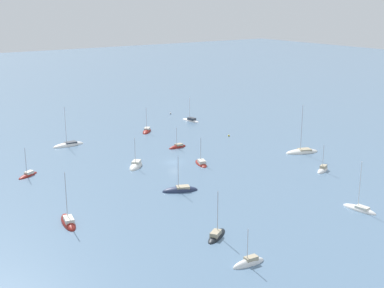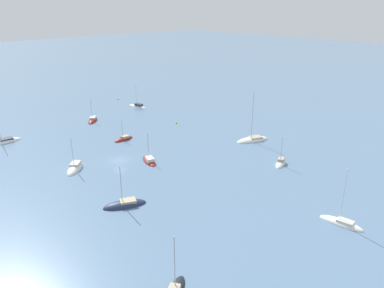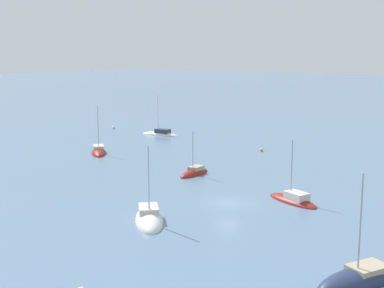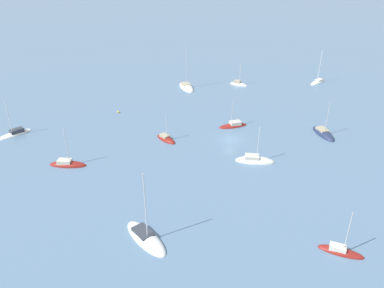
{
  "view_description": "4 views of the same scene",
  "coord_description": "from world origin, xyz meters",
  "px_view_note": "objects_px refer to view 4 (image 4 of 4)",
  "views": [
    {
      "loc": [
        -105.44,
        68.34,
        39.0
      ],
      "look_at": [
        2.06,
        -6.86,
        3.1
      ],
      "focal_mm": 50.0,
      "sensor_mm": 36.0,
      "label": 1
    },
    {
      "loc": [
        -67.61,
        39.96,
        33.12
      ],
      "look_at": [
        -10.95,
        -12.07,
        3.88
      ],
      "focal_mm": 35.0,
      "sensor_mm": 36.0,
      "label": 2
    },
    {
      "loc": [
        -29.74,
        43.95,
        15.44
      ],
      "look_at": [
        11.11,
        -8.23,
        3.84
      ],
      "focal_mm": 50.0,
      "sensor_mm": 36.0,
      "label": 3
    },
    {
      "loc": [
        47.99,
        50.73,
        35.52
      ],
      "look_at": [
        11.77,
        2.44,
        3.76
      ],
      "focal_mm": 35.0,
      "sensor_mm": 36.0,
      "label": 4
    }
  ],
  "objects_px": {
    "sailboat_8": "(255,161)",
    "sailboat_10": "(146,238)",
    "sailboat_3": "(186,87)",
    "sailboat_6": "(166,139)",
    "sailboat_0": "(340,251)",
    "sailboat_11": "(238,84)",
    "sailboat_5": "(233,126)",
    "sailboat_7": "(15,134)",
    "sailboat_13": "(68,165)",
    "mooring_buoy_0": "(118,112)",
    "sailboat_12": "(318,82)",
    "sailboat_4": "(323,134)"
  },
  "relations": [
    {
      "from": "sailboat_4",
      "to": "sailboat_13",
      "type": "bearing_deg",
      "value": -89.65
    },
    {
      "from": "mooring_buoy_0",
      "to": "sailboat_4",
      "type": "bearing_deg",
      "value": 128.87
    },
    {
      "from": "sailboat_4",
      "to": "sailboat_7",
      "type": "height_order",
      "value": "sailboat_7"
    },
    {
      "from": "sailboat_3",
      "to": "sailboat_6",
      "type": "height_order",
      "value": "sailboat_3"
    },
    {
      "from": "sailboat_13",
      "to": "sailboat_4",
      "type": "bearing_deg",
      "value": 18.41
    },
    {
      "from": "sailboat_13",
      "to": "sailboat_12",
      "type": "bearing_deg",
      "value": 42.56
    },
    {
      "from": "sailboat_10",
      "to": "sailboat_0",
      "type": "bearing_deg",
      "value": 45.88
    },
    {
      "from": "sailboat_3",
      "to": "sailboat_5",
      "type": "bearing_deg",
      "value": 4.84
    },
    {
      "from": "sailboat_6",
      "to": "sailboat_11",
      "type": "bearing_deg",
      "value": 110.19
    },
    {
      "from": "sailboat_7",
      "to": "sailboat_5",
      "type": "bearing_deg",
      "value": 139.31
    },
    {
      "from": "sailboat_0",
      "to": "sailboat_4",
      "type": "distance_m",
      "value": 36.18
    },
    {
      "from": "sailboat_3",
      "to": "sailboat_6",
      "type": "xyz_separation_m",
      "value": [
        22.78,
        23.94,
        0.01
      ]
    },
    {
      "from": "sailboat_4",
      "to": "sailboat_12",
      "type": "height_order",
      "value": "sailboat_12"
    },
    {
      "from": "sailboat_5",
      "to": "sailboat_13",
      "type": "bearing_deg",
      "value": 10.56
    },
    {
      "from": "sailboat_0",
      "to": "sailboat_8",
      "type": "xyz_separation_m",
      "value": [
        -7.9,
        -23.53,
        -0.03
      ]
    },
    {
      "from": "sailboat_8",
      "to": "sailboat_10",
      "type": "xyz_separation_m",
      "value": [
        27.07,
        5.95,
        -0.03
      ]
    },
    {
      "from": "sailboat_8",
      "to": "sailboat_10",
      "type": "relative_size",
      "value": 0.69
    },
    {
      "from": "sailboat_8",
      "to": "sailboat_11",
      "type": "distance_m",
      "value": 44.19
    },
    {
      "from": "sailboat_4",
      "to": "sailboat_0",
      "type": "bearing_deg",
      "value": -27.72
    },
    {
      "from": "sailboat_7",
      "to": "sailboat_13",
      "type": "height_order",
      "value": "sailboat_7"
    },
    {
      "from": "sailboat_5",
      "to": "sailboat_7",
      "type": "relative_size",
      "value": 0.85
    },
    {
      "from": "sailboat_0",
      "to": "sailboat_13",
      "type": "bearing_deg",
      "value": 174.61
    },
    {
      "from": "sailboat_10",
      "to": "sailboat_13",
      "type": "height_order",
      "value": "sailboat_10"
    },
    {
      "from": "sailboat_0",
      "to": "sailboat_3",
      "type": "xyz_separation_m",
      "value": [
        -22.36,
        -64.98,
        -0.05
      ]
    },
    {
      "from": "sailboat_7",
      "to": "sailboat_8",
      "type": "relative_size",
      "value": 1.03
    },
    {
      "from": "sailboat_7",
      "to": "sailboat_12",
      "type": "distance_m",
      "value": 83.1
    },
    {
      "from": "sailboat_13",
      "to": "mooring_buoy_0",
      "type": "relative_size",
      "value": 15.99
    },
    {
      "from": "sailboat_5",
      "to": "sailboat_6",
      "type": "relative_size",
      "value": 1.12
    },
    {
      "from": "mooring_buoy_0",
      "to": "sailboat_13",
      "type": "bearing_deg",
      "value": 41.55
    },
    {
      "from": "sailboat_10",
      "to": "sailboat_11",
      "type": "distance_m",
      "value": 68.14
    },
    {
      "from": "sailboat_5",
      "to": "sailboat_8",
      "type": "bearing_deg",
      "value": 81.7
    },
    {
      "from": "sailboat_8",
      "to": "mooring_buoy_0",
      "type": "height_order",
      "value": "sailboat_8"
    },
    {
      "from": "sailboat_5",
      "to": "sailboat_12",
      "type": "relative_size",
      "value": 0.68
    },
    {
      "from": "sailboat_11",
      "to": "sailboat_10",
      "type": "bearing_deg",
      "value": -77.18
    },
    {
      "from": "sailboat_5",
      "to": "sailboat_13",
      "type": "xyz_separation_m",
      "value": [
        35.9,
        -5.72,
        -0.03
      ]
    },
    {
      "from": "sailboat_4",
      "to": "sailboat_11",
      "type": "xyz_separation_m",
      "value": [
        -7.84,
        -34.88,
        0.07
      ]
    },
    {
      "from": "sailboat_11",
      "to": "sailboat_0",
      "type": "bearing_deg",
      "value": -55.15
    },
    {
      "from": "sailboat_10",
      "to": "sailboat_3",
      "type": "bearing_deg",
      "value": 137.18
    },
    {
      "from": "sailboat_3",
      "to": "sailboat_8",
      "type": "bearing_deg",
      "value": 0.01
    },
    {
      "from": "sailboat_4",
      "to": "sailboat_11",
      "type": "relative_size",
      "value": 1.21
    },
    {
      "from": "sailboat_11",
      "to": "mooring_buoy_0",
      "type": "relative_size",
      "value": 14.0
    },
    {
      "from": "sailboat_6",
      "to": "sailboat_8",
      "type": "xyz_separation_m",
      "value": [
        -8.33,
        17.5,
        0.01
      ]
    },
    {
      "from": "sailboat_6",
      "to": "sailboat_8",
      "type": "relative_size",
      "value": 0.78
    },
    {
      "from": "sailboat_3",
      "to": "sailboat_6",
      "type": "relative_size",
      "value": 2.17
    },
    {
      "from": "sailboat_4",
      "to": "sailboat_6",
      "type": "bearing_deg",
      "value": -99.48
    },
    {
      "from": "sailboat_4",
      "to": "sailboat_10",
      "type": "xyz_separation_m",
      "value": [
        47.2,
        5.3,
        0.01
      ]
    },
    {
      "from": "sailboat_7",
      "to": "sailboat_3",
      "type": "bearing_deg",
      "value": 174.1
    },
    {
      "from": "sailboat_0",
      "to": "sailboat_12",
      "type": "distance_m",
      "value": 72.15
    },
    {
      "from": "sailboat_0",
      "to": "sailboat_11",
      "type": "relative_size",
      "value": 1.02
    },
    {
      "from": "sailboat_3",
      "to": "sailboat_12",
      "type": "bearing_deg",
      "value": 78.94
    }
  ]
}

